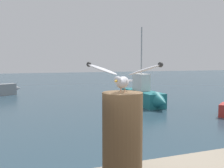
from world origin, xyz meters
name	(u,v)px	position (x,y,z in m)	size (l,w,h in m)	color
mooring_post	(122,144)	(-1.01, -0.60, 2.05)	(0.34, 0.34, 0.88)	#4C3823
seagull	(122,77)	(-1.01, -0.60, 2.62)	(0.57, 0.51, 0.26)	tan
boat_teal	(145,96)	(5.75, 11.69, 0.60)	(1.16, 4.83, 4.94)	#1E7075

